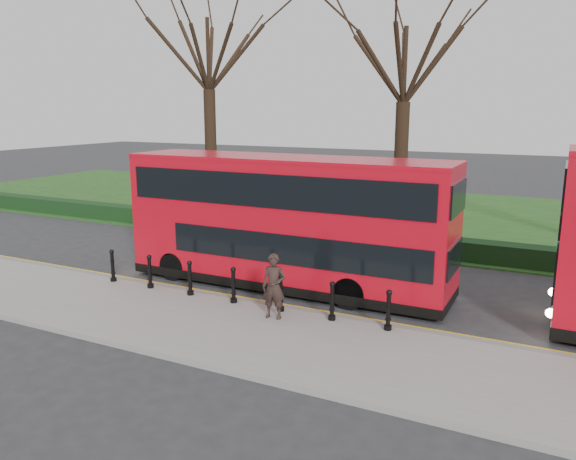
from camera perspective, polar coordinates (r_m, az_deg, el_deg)
The scene contains 12 objects.
ground at distance 17.65m, azimuth -4.20°, elevation -6.30°, with size 120.00×120.00×0.00m, color #28282B.
pavement at distance 15.28m, azimuth -10.01°, elevation -9.17°, with size 60.00×4.00×0.15m, color gray.
kerb at distance 16.82m, azimuth -5.95°, elevation -7.02°, with size 60.00×0.25×0.16m, color slate.
grass_verge at distance 31.09m, azimuth 10.01°, elevation 1.76°, with size 60.00×18.00×0.06m, color #1D4717.
hedge at distance 23.42m, azimuth 4.28°, elevation -0.61°, with size 60.00×0.90×0.80m, color black.
yellow_line_outer at distance 17.08m, azimuth -5.40°, elevation -6.94°, with size 60.00×0.10×0.01m, color yellow.
yellow_line_inner at distance 17.24m, azimuth -5.05°, elevation -6.75°, with size 60.00×0.10×0.01m, color yellow.
tree_left at distance 29.62m, azimuth -8.14°, elevation 18.01°, with size 7.59×7.59×11.86m.
tree_mid at distance 25.32m, azimuth 11.82°, elevation 16.90°, with size 6.83×6.83×10.68m.
bollard_row at distance 16.17m, azimuth -5.57°, elevation -5.66°, with size 9.26×0.15×1.00m.
bus_lead at distance 17.61m, azimuth -0.23°, elevation 0.74°, with size 10.43×2.40×4.15m.
pedestrian at distance 14.83m, azimuth -1.45°, elevation -5.74°, with size 0.64×0.42×1.75m, color black.
Camera 1 is at (8.58, -14.36, 5.62)m, focal length 35.00 mm.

